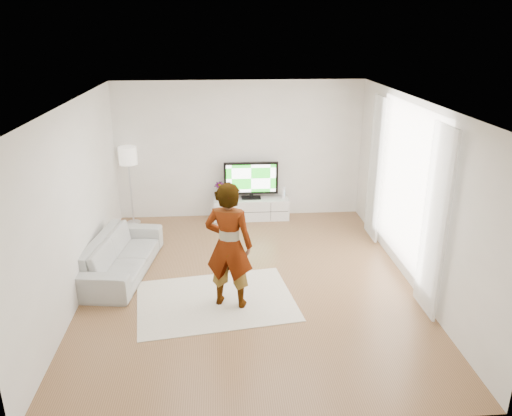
{
  "coord_description": "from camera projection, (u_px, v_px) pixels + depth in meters",
  "views": [
    {
      "loc": [
        -0.41,
        -6.92,
        3.81
      ],
      "look_at": [
        0.13,
        0.4,
        1.1
      ],
      "focal_mm": 35.0,
      "sensor_mm": 36.0,
      "label": 1
    }
  ],
  "objects": [
    {
      "name": "floor",
      "position": [
        249.0,
        283.0,
        7.82
      ],
      "size": [
        6.0,
        6.0,
        0.0
      ],
      "primitive_type": "plane",
      "color": "#916541",
      "rests_on": "ground"
    },
    {
      "name": "ceiling",
      "position": [
        248.0,
        103.0,
        6.85
      ],
      "size": [
        6.0,
        6.0,
        0.0
      ],
      "primitive_type": "plane",
      "color": "white",
      "rests_on": "wall_back"
    },
    {
      "name": "wall_left",
      "position": [
        75.0,
        203.0,
        7.16
      ],
      "size": [
        0.02,
        6.0,
        2.8
      ],
      "primitive_type": "cube",
      "color": "white",
      "rests_on": "floor"
    },
    {
      "name": "wall_right",
      "position": [
        414.0,
        195.0,
        7.51
      ],
      "size": [
        0.02,
        6.0,
        2.8
      ],
      "primitive_type": "cube",
      "color": "white",
      "rests_on": "floor"
    },
    {
      "name": "wall_back",
      "position": [
        240.0,
        150.0,
        10.14
      ],
      "size": [
        5.0,
        0.02,
        2.8
      ],
      "primitive_type": "cube",
      "color": "white",
      "rests_on": "floor"
    },
    {
      "name": "wall_front",
      "position": [
        269.0,
        307.0,
        4.53
      ],
      "size": [
        5.0,
        0.02,
        2.8
      ],
      "primitive_type": "cube",
      "color": "white",
      "rests_on": "floor"
    },
    {
      "name": "window",
      "position": [
        406.0,
        185.0,
        7.77
      ],
      "size": [
        0.01,
        2.6,
        2.5
      ],
      "primitive_type": "cube",
      "color": "white",
      "rests_on": "wall_right"
    },
    {
      "name": "curtain_near",
      "position": [
        435.0,
        223.0,
        6.58
      ],
      "size": [
        0.04,
        0.7,
        2.6
      ],
      "primitive_type": "cube",
      "color": "white",
      "rests_on": "floor"
    },
    {
      "name": "curtain_far",
      "position": [
        376.0,
        169.0,
        9.02
      ],
      "size": [
        0.04,
        0.7,
        2.6
      ],
      "primitive_type": "cube",
      "color": "white",
      "rests_on": "floor"
    },
    {
      "name": "media_console",
      "position": [
        251.0,
        209.0,
        10.34
      ],
      "size": [
        1.55,
        0.44,
        0.43
      ],
      "color": "white",
      "rests_on": "floor"
    },
    {
      "name": "television",
      "position": [
        251.0,
        179.0,
        10.15
      ],
      "size": [
        1.1,
        0.22,
        0.77
      ],
      "color": "black",
      "rests_on": "media_console"
    },
    {
      "name": "game_console",
      "position": [
        284.0,
        193.0,
        10.28
      ],
      "size": [
        0.08,
        0.17,
        0.23
      ],
      "rotation": [
        0.0,
        0.0,
        -0.14
      ],
      "color": "white",
      "rests_on": "media_console"
    },
    {
      "name": "potted_plant",
      "position": [
        219.0,
        191.0,
        10.16
      ],
      "size": [
        0.25,
        0.25,
        0.37
      ],
      "primitive_type": "imported",
      "rotation": [
        0.0,
        0.0,
        -0.24
      ],
      "color": "#3F7238",
      "rests_on": "media_console"
    },
    {
      "name": "rug",
      "position": [
        216.0,
        300.0,
        7.31
      ],
      "size": [
        2.46,
        1.93,
        0.01
      ],
      "primitive_type": "cube",
      "rotation": [
        0.0,
        0.0,
        0.14
      ],
      "color": "beige",
      "rests_on": "floor"
    },
    {
      "name": "player",
      "position": [
        229.0,
        245.0,
        6.9
      ],
      "size": [
        0.77,
        0.61,
        1.84
      ],
      "primitive_type": "imported",
      "rotation": [
        0.0,
        0.0,
        2.86
      ],
      "color": "#334772",
      "rests_on": "rug"
    },
    {
      "name": "sofa",
      "position": [
        121.0,
        255.0,
        8.05
      ],
      "size": [
        1.12,
        2.22,
        0.62
      ],
      "primitive_type": "imported",
      "rotation": [
        0.0,
        0.0,
        1.43
      ],
      "color": "#A9A9A4",
      "rests_on": "floor"
    },
    {
      "name": "floor_lamp",
      "position": [
        128.0,
        159.0,
        9.73
      ],
      "size": [
        0.35,
        0.35,
        1.58
      ],
      "color": "silver",
      "rests_on": "floor"
    }
  ]
}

